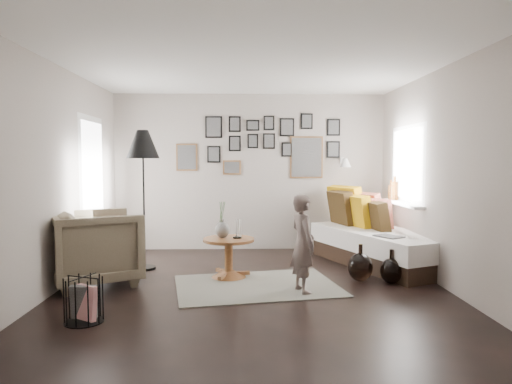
{
  "coord_description": "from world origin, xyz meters",
  "views": [
    {
      "loc": [
        -0.11,
        -5.25,
        1.5
      ],
      "look_at": [
        0.05,
        0.5,
        1.1
      ],
      "focal_mm": 32.0,
      "sensor_mm": 36.0,
      "label": 1
    }
  ],
  "objects_px": {
    "armchair": "(96,247)",
    "magazine_basket": "(84,300)",
    "floor_lamp": "(143,150)",
    "demijohn_large": "(360,267)",
    "daybed": "(378,240)",
    "demijohn_small": "(391,271)",
    "pedestal_table": "(229,260)",
    "vase": "(222,227)",
    "child": "(303,244)"
  },
  "relations": [
    {
      "from": "armchair",
      "to": "magazine_basket",
      "type": "relative_size",
      "value": 2.24
    },
    {
      "from": "armchair",
      "to": "floor_lamp",
      "type": "height_order",
      "value": "floor_lamp"
    },
    {
      "from": "armchair",
      "to": "demijohn_large",
      "type": "relative_size",
      "value": 2.14
    },
    {
      "from": "daybed",
      "to": "magazine_basket",
      "type": "xyz_separation_m",
      "value": [
        -3.43,
        -2.3,
        -0.14
      ]
    },
    {
      "from": "demijohn_small",
      "to": "magazine_basket",
      "type": "bearing_deg",
      "value": -159.41
    },
    {
      "from": "demijohn_large",
      "to": "demijohn_small",
      "type": "xyz_separation_m",
      "value": [
        0.35,
        -0.12,
        -0.02
      ]
    },
    {
      "from": "pedestal_table",
      "to": "armchair",
      "type": "xyz_separation_m",
      "value": [
        -1.59,
        -0.24,
        0.21
      ]
    },
    {
      "from": "demijohn_large",
      "to": "pedestal_table",
      "type": "bearing_deg",
      "value": 172.64
    },
    {
      "from": "vase",
      "to": "floor_lamp",
      "type": "relative_size",
      "value": 0.24
    },
    {
      "from": "vase",
      "to": "pedestal_table",
      "type": "bearing_deg",
      "value": -14.04
    },
    {
      "from": "magazine_basket",
      "to": "demijohn_large",
      "type": "xyz_separation_m",
      "value": [
        2.93,
        1.35,
        -0.03
      ]
    },
    {
      "from": "daybed",
      "to": "floor_lamp",
      "type": "height_order",
      "value": "floor_lamp"
    },
    {
      "from": "daybed",
      "to": "armchair",
      "type": "distance_m",
      "value": 3.85
    },
    {
      "from": "daybed",
      "to": "child",
      "type": "distance_m",
      "value": 1.9
    },
    {
      "from": "armchair",
      "to": "demijohn_small",
      "type": "xyz_separation_m",
      "value": [
        3.58,
        -0.09,
        -0.29
      ]
    },
    {
      "from": "demijohn_small",
      "to": "child",
      "type": "height_order",
      "value": "child"
    },
    {
      "from": "daybed",
      "to": "demijohn_large",
      "type": "height_order",
      "value": "daybed"
    },
    {
      "from": "vase",
      "to": "child",
      "type": "relative_size",
      "value": 0.42
    },
    {
      "from": "pedestal_table",
      "to": "demijohn_large",
      "type": "relative_size",
      "value": 1.41
    },
    {
      "from": "demijohn_large",
      "to": "child",
      "type": "xyz_separation_m",
      "value": [
        -0.78,
        -0.45,
        0.38
      ]
    },
    {
      "from": "vase",
      "to": "magazine_basket",
      "type": "relative_size",
      "value": 1.05
    },
    {
      "from": "floor_lamp",
      "to": "demijohn_small",
      "type": "distance_m",
      "value": 3.59
    },
    {
      "from": "floor_lamp",
      "to": "armchair",
      "type": "bearing_deg",
      "value": -119.22
    },
    {
      "from": "daybed",
      "to": "floor_lamp",
      "type": "distance_m",
      "value": 3.56
    },
    {
      "from": "floor_lamp",
      "to": "child",
      "type": "height_order",
      "value": "floor_lamp"
    },
    {
      "from": "pedestal_table",
      "to": "magazine_basket",
      "type": "distance_m",
      "value": 2.03
    },
    {
      "from": "vase",
      "to": "daybed",
      "type": "bearing_deg",
      "value": 17.86
    },
    {
      "from": "demijohn_small",
      "to": "child",
      "type": "relative_size",
      "value": 0.38
    },
    {
      "from": "daybed",
      "to": "child",
      "type": "height_order",
      "value": "child"
    },
    {
      "from": "vase",
      "to": "demijohn_small",
      "type": "distance_m",
      "value": 2.16
    },
    {
      "from": "vase",
      "to": "daybed",
      "type": "xyz_separation_m",
      "value": [
        2.21,
        0.71,
        -0.3
      ]
    },
    {
      "from": "armchair",
      "to": "floor_lamp",
      "type": "relative_size",
      "value": 0.52
    },
    {
      "from": "floor_lamp",
      "to": "demijohn_small",
      "type": "xyz_separation_m",
      "value": [
        3.16,
        -0.84,
        -1.49
      ]
    },
    {
      "from": "armchair",
      "to": "demijohn_small",
      "type": "distance_m",
      "value": 3.59
    },
    {
      "from": "daybed",
      "to": "demijohn_large",
      "type": "xyz_separation_m",
      "value": [
        -0.49,
        -0.94,
        -0.17
      ]
    },
    {
      "from": "pedestal_table",
      "to": "vase",
      "type": "relative_size",
      "value": 1.4
    },
    {
      "from": "floor_lamp",
      "to": "child",
      "type": "relative_size",
      "value": 1.71
    },
    {
      "from": "demijohn_small",
      "to": "child",
      "type": "xyz_separation_m",
      "value": [
        -1.13,
        -0.33,
        0.4
      ]
    },
    {
      "from": "floor_lamp",
      "to": "demijohn_large",
      "type": "distance_m",
      "value": 3.25
    },
    {
      "from": "pedestal_table",
      "to": "demijohn_small",
      "type": "bearing_deg",
      "value": -9.47
    },
    {
      "from": "magazine_basket",
      "to": "child",
      "type": "height_order",
      "value": "child"
    },
    {
      "from": "magazine_basket",
      "to": "vase",
      "type": "bearing_deg",
      "value": 52.57
    },
    {
      "from": "vase",
      "to": "armchair",
      "type": "bearing_deg",
      "value": -170.12
    },
    {
      "from": "vase",
      "to": "armchair",
      "type": "xyz_separation_m",
      "value": [
        -1.51,
        -0.26,
        -0.2
      ]
    },
    {
      "from": "pedestal_table",
      "to": "magazine_basket",
      "type": "height_order",
      "value": "pedestal_table"
    },
    {
      "from": "armchair",
      "to": "floor_lamp",
      "type": "bearing_deg",
      "value": -56.45
    },
    {
      "from": "demijohn_small",
      "to": "pedestal_table",
      "type": "bearing_deg",
      "value": 170.53
    },
    {
      "from": "pedestal_table",
      "to": "demijohn_small",
      "type": "height_order",
      "value": "pedestal_table"
    },
    {
      "from": "pedestal_table",
      "to": "armchair",
      "type": "height_order",
      "value": "armchair"
    },
    {
      "from": "demijohn_large",
      "to": "demijohn_small",
      "type": "height_order",
      "value": "demijohn_large"
    }
  ]
}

